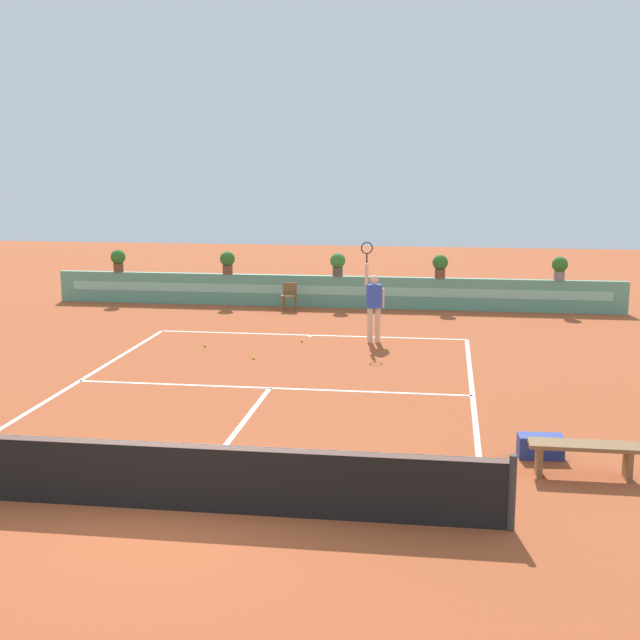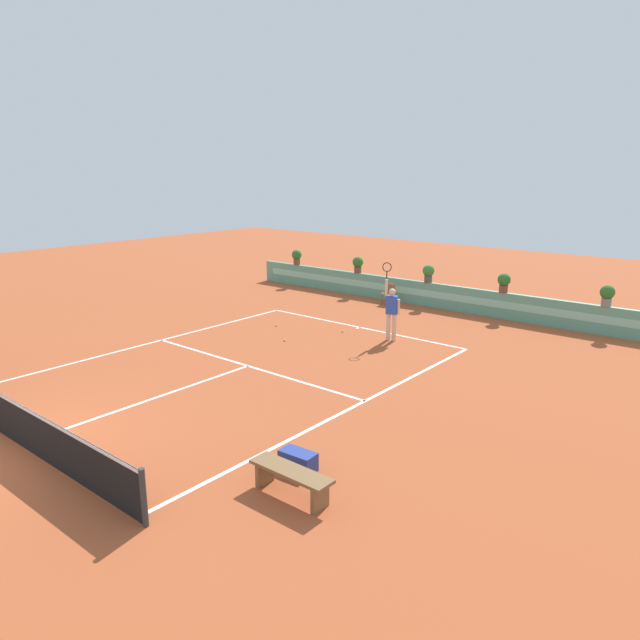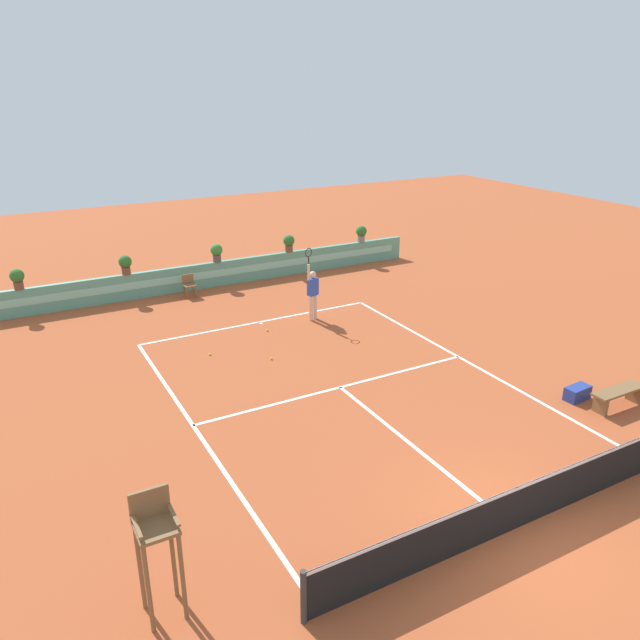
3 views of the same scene
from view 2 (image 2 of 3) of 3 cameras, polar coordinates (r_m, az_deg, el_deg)
ground_plane at (r=16.61m, az=-8.08°, el=-4.83°), size 60.00×60.00×0.00m
court_lines at (r=17.08m, az=-6.30°, el=-4.22°), size 8.32×11.94×0.01m
net at (r=13.45m, az=-27.56°, el=-8.80°), size 8.92×0.10×1.00m
back_wall_barrier at (r=24.42m, az=10.13°, el=2.55°), size 18.00×0.21×1.00m
ball_kid_chair at (r=24.45m, az=6.72°, el=2.64°), size 0.44×0.44×0.85m
bench_courtside at (r=10.30m, az=-2.85°, el=-15.06°), size 1.60×0.44×0.51m
gear_bag at (r=11.21m, az=-2.17°, el=-13.58°), size 0.72×0.41×0.36m
tennis_player at (r=19.10m, az=7.02°, el=1.04°), size 0.60×0.32×2.58m
tennis_ball_near_baseline at (r=19.16m, az=-3.48°, el=-1.98°), size 0.07×0.07×0.07m
tennis_ball_mid_court at (r=20.19m, az=2.24°, el=-1.10°), size 0.07×0.07×0.07m
tennis_ball_by_sideline at (r=20.97m, az=-4.32°, el=-0.54°), size 0.07×0.07×0.07m
potted_plant_centre at (r=24.18m, az=10.57°, el=4.61°), size 0.48×0.48×0.72m
potted_plant_left at (r=26.06m, az=3.73°, el=5.53°), size 0.48×0.48×0.72m
potted_plant_far_right at (r=21.78m, az=26.30°, el=2.28°), size 0.48×0.48×0.72m
potted_plant_far_left at (r=28.32m, az=-2.29°, el=6.26°), size 0.48×0.48×0.72m
potted_plant_right at (r=22.83m, az=17.57°, el=3.61°), size 0.48×0.48×0.72m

